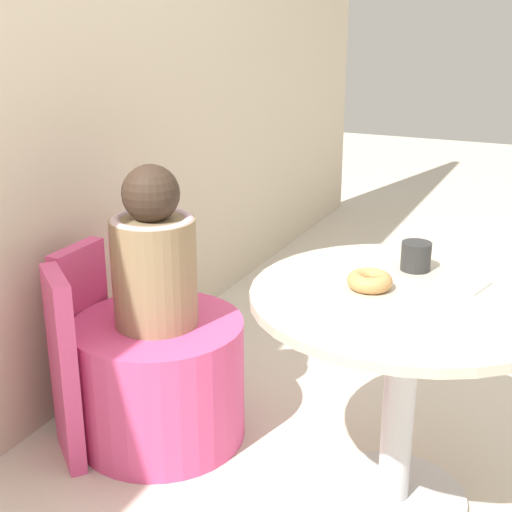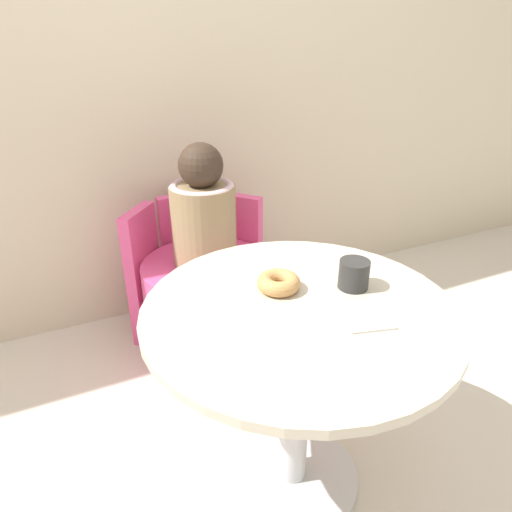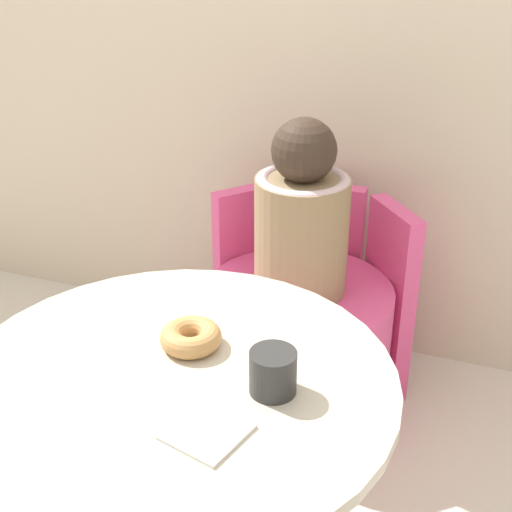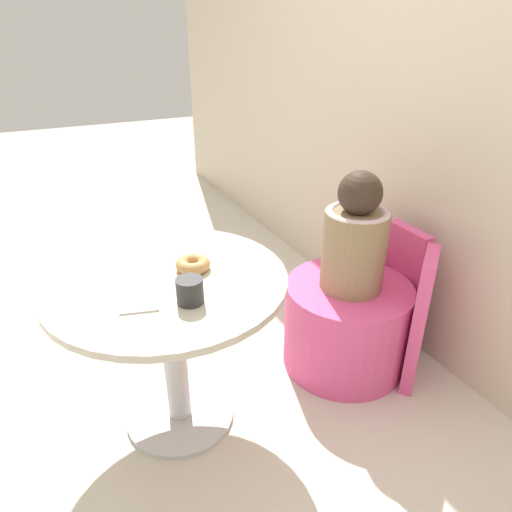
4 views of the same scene
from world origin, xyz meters
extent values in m
cylinder|color=silver|center=(0.05, -0.05, 0.31)|extent=(0.09, 0.09, 0.58)
cylinder|color=beige|center=(0.05, -0.05, 0.61)|extent=(0.80, 0.80, 0.02)
cylinder|color=#E54C8C|center=(0.06, 0.72, 0.20)|extent=(0.53, 0.53, 0.39)
cube|color=#E54C8C|center=(0.06, 1.01, 0.30)|extent=(0.23, 0.05, 0.60)
cube|color=#E54C8C|center=(0.28, 0.90, 0.30)|extent=(0.18, 0.21, 0.60)
cube|color=#E54C8C|center=(-0.17, 0.90, 0.30)|extent=(0.18, 0.21, 0.60)
cylinder|color=#937A56|center=(0.06, 0.72, 0.56)|extent=(0.25, 0.25, 0.33)
torus|color=beige|center=(0.06, 0.72, 0.72)|extent=(0.25, 0.25, 0.04)
sphere|color=#38281E|center=(0.06, 0.72, 0.80)|extent=(0.17, 0.17, 0.17)
torus|color=tan|center=(0.04, 0.05, 0.65)|extent=(0.12, 0.12, 0.04)
cylinder|color=#2D2D2D|center=(0.23, -0.02, 0.67)|extent=(0.08, 0.08, 0.08)
cube|color=silver|center=(0.16, -0.16, 0.63)|extent=(0.14, 0.14, 0.01)
camera|label=1|loc=(-1.63, -0.40, 1.31)|focal=50.00mm
camera|label=2|loc=(-0.46, -0.88, 1.25)|focal=32.00mm
camera|label=3|loc=(0.54, -0.96, 1.39)|focal=50.00mm
camera|label=4|loc=(1.35, -0.36, 1.37)|focal=32.00mm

